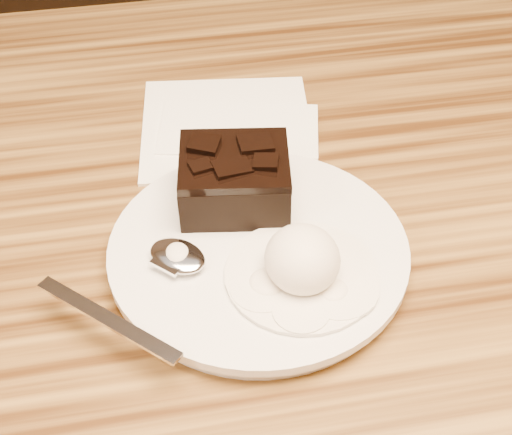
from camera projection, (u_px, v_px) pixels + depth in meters
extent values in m
cylinder|color=silver|center=(258.00, 255.00, 0.60)|extent=(0.23, 0.23, 0.02)
cube|color=black|center=(235.00, 182.00, 0.62)|extent=(0.10, 0.09, 0.04)
ellipsoid|color=white|center=(302.00, 259.00, 0.56)|extent=(0.06, 0.06, 0.05)
cylinder|color=white|center=(301.00, 276.00, 0.57)|extent=(0.11, 0.11, 0.00)
cube|color=white|center=(227.00, 126.00, 0.74)|extent=(0.18, 0.18, 0.01)
cube|color=black|center=(257.00, 238.00, 0.60)|extent=(0.01, 0.01, 0.00)
cube|color=black|center=(302.00, 253.00, 0.59)|extent=(0.01, 0.01, 0.00)
cube|color=black|center=(280.00, 301.00, 0.55)|extent=(0.01, 0.01, 0.00)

